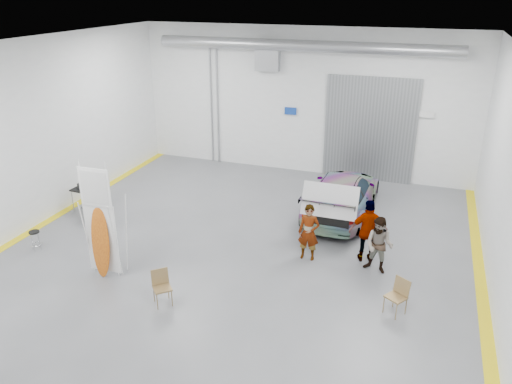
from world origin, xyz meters
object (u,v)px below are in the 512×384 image
(shop_stool, at_px, (36,241))
(work_table, at_px, (88,189))
(person_a, at_px, (309,232))
(folding_chair_far, at_px, (395,303))
(surfboard_display, at_px, (100,231))
(person_b, at_px, (379,245))
(folding_chair_near, at_px, (163,294))
(person_c, at_px, (368,231))
(office_chair, at_px, (93,206))
(sedan_car, at_px, (342,194))

(shop_stool, distance_m, work_table, 3.02)
(person_a, distance_m, work_table, 8.17)
(folding_chair_far, relative_size, work_table, 0.70)
(surfboard_display, height_order, folding_chair_far, surfboard_display)
(person_b, xyz_separation_m, folding_chair_near, (-4.90, -3.36, -0.54))
(person_a, relative_size, folding_chair_near, 1.88)
(person_b, height_order, work_table, person_b)
(folding_chair_near, bearing_deg, surfboard_display, 120.54)
(person_a, height_order, shop_stool, person_a)
(person_c, height_order, office_chair, person_c)
(person_b, distance_m, shop_stool, 10.14)
(sedan_car, height_order, shop_stool, sedan_car)
(person_a, distance_m, office_chair, 7.54)
(work_table, bearing_deg, shop_stool, -85.00)
(shop_stool, height_order, work_table, work_table)
(sedan_car, xyz_separation_m, person_a, (-0.34, -3.46, 0.12))
(person_c, height_order, folding_chair_near, person_c)
(folding_chair_far, xyz_separation_m, office_chair, (-10.18, 2.03, 0.21))
(person_a, xyz_separation_m, person_b, (2.01, -0.06, -0.03))
(surfboard_display, height_order, shop_stool, surfboard_display)
(surfboard_display, relative_size, shop_stool, 5.27)
(person_a, distance_m, shop_stool, 8.22)
(person_c, xyz_separation_m, folding_chair_far, (1.01, -2.35, -0.67))
(shop_stool, bearing_deg, folding_chair_near, -13.18)
(person_b, bearing_deg, shop_stool, -154.46)
(person_a, height_order, work_table, person_a)
(person_a, bearing_deg, surfboard_display, -152.01)
(folding_chair_far, bearing_deg, person_c, 146.37)
(sedan_car, relative_size, folding_chair_far, 5.52)
(shop_stool, relative_size, work_table, 0.48)
(sedan_car, xyz_separation_m, work_table, (-8.48, -2.74, 0.07))
(person_a, xyz_separation_m, office_chair, (-7.53, 0.13, -0.36))
(shop_stool, xyz_separation_m, office_chair, (0.35, 2.39, 0.18))
(folding_chair_far, bearing_deg, office_chair, -158.19)
(shop_stool, bearing_deg, person_a, 15.95)
(person_b, relative_size, folding_chair_far, 1.80)
(folding_chair_near, bearing_deg, person_a, 7.26)
(surfboard_display, xyz_separation_m, work_table, (-3.05, 3.47, -0.55))
(person_b, distance_m, person_c, 0.64)
(person_b, distance_m, folding_chair_far, 2.02)
(sedan_car, xyz_separation_m, folding_chair_near, (-3.23, -6.88, -0.45))
(work_table, bearing_deg, office_chair, -43.86)
(folding_chair_far, bearing_deg, person_a, 177.50)
(surfboard_display, height_order, office_chair, surfboard_display)
(surfboard_display, bearing_deg, folding_chair_near, -18.71)
(folding_chair_near, distance_m, office_chair, 5.85)
(folding_chair_near, bearing_deg, office_chair, 99.99)
(sedan_car, bearing_deg, shop_stool, 36.33)
(person_c, height_order, shop_stool, person_c)
(surfboard_display, xyz_separation_m, office_chair, (-2.44, 2.89, -0.86))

